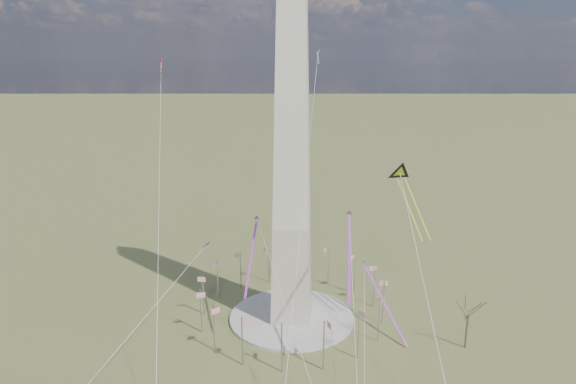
{
  "coord_description": "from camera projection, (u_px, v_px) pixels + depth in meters",
  "views": [
    {
      "loc": [
        12.22,
        -133.93,
        74.34
      ],
      "look_at": [
        -1.08,
        0.0,
        38.15
      ],
      "focal_mm": 32.0,
      "sensor_mm": 36.0,
      "label": 1
    }
  ],
  "objects": [
    {
      "name": "ground",
      "position": [
        292.0,
        319.0,
        149.18
      ],
      "size": [
        2000.0,
        2000.0,
        0.0
      ],
      "primitive_type": "plane",
      "color": "#4F542A",
      "rests_on": "ground"
    },
    {
      "name": "kite_diamond_purple",
      "position": [
        207.0,
        248.0,
        150.93
      ],
      "size": [
        2.33,
        2.87,
        8.38
      ],
      "rotation": [
        0.0,
        0.0,
        2.23
      ],
      "color": "#3E1664",
      "rests_on": "ground"
    },
    {
      "name": "tree_near",
      "position": [
        468.0,
        313.0,
        131.92
      ],
      "size": [
        7.98,
        7.98,
        13.96
      ],
      "color": "#4C402E",
      "rests_on": "ground"
    },
    {
      "name": "kite_streamer_mid",
      "position": [
        253.0,
        245.0,
        141.53
      ],
      "size": [
        2.11,
        22.59,
        15.52
      ],
      "rotation": [
        0.0,
        0.0,
        3.15
      ],
      "color": "#FF2855",
      "rests_on": "ground"
    },
    {
      "name": "kite_delta_black",
      "position": [
        401.0,
        176.0,
        141.27
      ],
      "size": [
        10.77,
        20.56,
        16.77
      ],
      "rotation": [
        0.0,
        0.0,
        3.45
      ],
      "color": "black",
      "rests_on": "ground"
    },
    {
      "name": "kite_small_red",
      "position": [
        161.0,
        62.0,
        166.88
      ],
      "size": [
        1.25,
        2.1,
        4.93
      ],
      "rotation": [
        0.0,
        0.0,
        2.8
      ],
      "color": "red",
      "rests_on": "ground"
    },
    {
      "name": "kite_streamer_left",
      "position": [
        349.0,
        243.0,
        124.82
      ],
      "size": [
        2.09,
        22.43,
        15.41
      ],
      "rotation": [
        0.0,
        0.0,
        3.15
      ],
      "color": "#FF2855",
      "rests_on": "ground"
    },
    {
      "name": "flagpole_ring",
      "position": [
        292.0,
        296.0,
        147.29
      ],
      "size": [
        54.4,
        54.4,
        13.0
      ],
      "color": "#B1B4B8",
      "rests_on": "ground"
    },
    {
      "name": "kite_small_white",
      "position": [
        318.0,
        53.0,
        174.84
      ],
      "size": [
        1.41,
        2.21,
        4.87
      ],
      "rotation": [
        0.0,
        0.0,
        2.64
      ],
      "color": "white",
      "rests_on": "ground"
    },
    {
      "name": "washington_monument",
      "position": [
        292.0,
        157.0,
        136.72
      ],
      "size": [
        15.56,
        15.56,
        100.0
      ],
      "color": "#BFB1A0",
      "rests_on": "plaza"
    },
    {
      "name": "kite_streamer_right",
      "position": [
        378.0,
        290.0,
        144.75
      ],
      "size": [
        12.18,
        20.96,
        15.86
      ],
      "rotation": [
        0.0,
        0.0,
        3.64
      ],
      "color": "#FF2855",
      "rests_on": "ground"
    },
    {
      "name": "plaza",
      "position": [
        292.0,
        317.0,
        149.07
      ],
      "size": [
        36.0,
        36.0,
        0.8
      ],
      "primitive_type": "cylinder",
      "color": "beige",
      "rests_on": "ground"
    }
  ]
}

